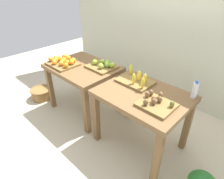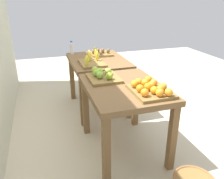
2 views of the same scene
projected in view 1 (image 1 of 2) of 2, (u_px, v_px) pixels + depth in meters
The scene contains 10 objects.
ground_plane at pixel (109, 123), 2.96m from camera, with size 8.00×8.00×0.00m, color beige.
back_wall at pixel (169, 9), 3.02m from camera, with size 4.40×0.12×3.00m, color beige.
display_table_left at pixel (83, 73), 2.94m from camera, with size 1.04×0.80×0.79m.
display_table_right at pixel (142, 102), 2.28m from camera, with size 1.04×0.80×0.79m.
orange_bin at pixel (63, 62), 2.90m from camera, with size 0.45×0.36×0.11m.
apple_bin at pixel (103, 65), 2.80m from camera, with size 0.41×0.34×0.11m.
banana_crate at pixel (136, 80), 2.41m from camera, with size 0.44×0.32×0.17m.
kiwi_bin at pixel (156, 103), 2.00m from camera, with size 0.36×0.32×0.10m.
water_bottle at pixel (195, 90), 2.10m from camera, with size 0.06×0.06×0.21m.
wicker_basket at pixel (41, 93), 3.52m from camera, with size 0.37×0.37×0.19m.
Camera 1 is at (1.60, -1.61, 1.98)m, focal length 30.78 mm.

